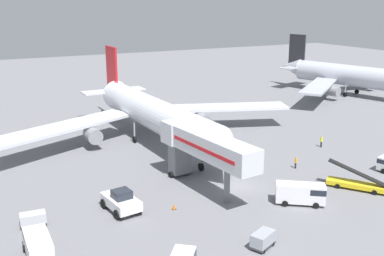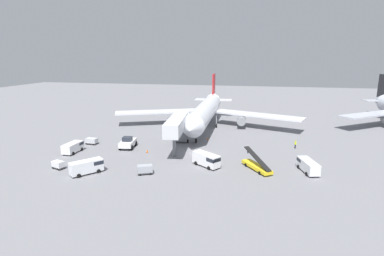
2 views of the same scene
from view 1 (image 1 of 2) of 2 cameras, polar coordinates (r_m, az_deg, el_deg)
name	(u,v)px [view 1 (image 1 of 2)]	position (r m, az deg, el deg)	size (l,w,h in m)	color
ground_plane	(240,186)	(58.39, 5.88, -7.12)	(300.00, 300.00, 0.00)	slate
airplane_at_gate	(152,113)	(75.18, -4.97, 1.87)	(53.25, 47.51, 13.91)	silver
jet_bridge	(202,146)	(55.66, 1.25, -2.23)	(4.80, 16.63, 7.29)	silver
pushback_tug	(121,201)	(51.71, -8.73, -8.87)	(3.46, 5.42, 2.51)	white
belt_loader_truck	(357,183)	(60.35, 19.66, -6.42)	(5.50, 6.83, 3.33)	yellow
service_van_outer_left	(302,193)	(54.15, 13.38, -7.77)	(5.52, 4.80, 2.40)	white
service_van_far_left	(38,244)	(44.99, -18.45, -13.45)	(2.48, 4.95, 2.05)	white
baggage_cart_mid_right	(33,219)	(50.81, -18.99, -10.54)	(2.65, 1.65, 1.41)	#38383D
baggage_cart_near_right	(263,239)	(44.79, 8.73, -13.39)	(2.84, 2.28, 1.53)	#38383D
ground_crew_worker_foreground	(296,162)	(65.21, 12.65, -4.14)	(0.35, 0.35, 1.67)	#1E2333
ground_crew_worker_midground	(321,141)	(75.54, 15.65, -1.56)	(0.37, 0.37, 1.85)	#1E2333
safety_cone_alpha	(203,159)	(66.74, 1.42, -3.80)	(0.45, 0.45, 0.69)	black
safety_cone_bravo	(174,206)	(51.89, -2.24, -9.63)	(0.45, 0.45, 0.69)	black
airplane_background	(355,76)	(118.60, 19.40, 6.03)	(45.73, 43.42, 13.80)	#B7BCC6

